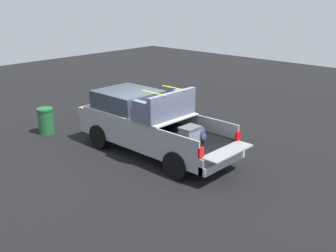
# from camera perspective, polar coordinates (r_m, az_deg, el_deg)

# --- Properties ---
(ground_plane) EXTENTS (40.00, 40.00, 0.00)m
(ground_plane) POSITION_cam_1_polar(r_m,az_deg,el_deg) (13.28, -1.90, -3.94)
(ground_plane) COLOR black
(pickup_truck) EXTENTS (6.05, 2.06, 2.23)m
(pickup_truck) POSITION_cam_1_polar(r_m,az_deg,el_deg) (13.20, -3.15, 0.45)
(pickup_truck) COLOR gray
(pickup_truck) RESTS_ON ground_plane
(trash_can) EXTENTS (0.60, 0.60, 0.98)m
(trash_can) POSITION_cam_1_polar(r_m,az_deg,el_deg) (15.69, -17.04, 0.73)
(trash_can) COLOR #1E592D
(trash_can) RESTS_ON ground_plane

